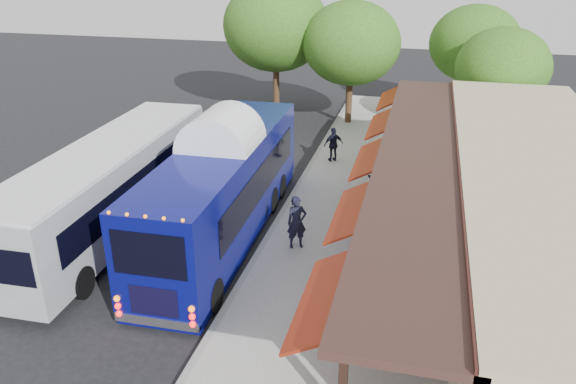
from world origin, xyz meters
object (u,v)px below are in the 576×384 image
Objects in this scene: ped_a at (297,222)px; ped_d at (367,224)px; ped_c at (333,144)px; sign_board at (310,289)px; city_bus at (110,185)px; ped_b at (379,178)px; coach_bus at (224,185)px.

ped_d is (2.22, 0.68, -0.12)m from ped_a.
sign_board is (1.37, -11.70, -0.12)m from ped_c.
ped_d is 1.56× the size of sign_board.
ped_a is (6.63, 0.07, -0.69)m from city_bus.
ped_d is at bearing 73.52° from ped_c.
ped_b is 3.79m from ped_d.
ped_a reaches higher than ped_d.
ped_c is (2.42, 7.93, -0.99)m from coach_bus.
sign_board is (-1.06, -7.84, -0.21)m from ped_b.
ped_d is (8.85, 0.74, -0.81)m from city_bus.
ped_a is 4.99m from ped_b.
ped_b is 4.57m from ped_c.
city_bus is at bearing 16.16° from ped_b.
ped_d is (4.85, 0.27, -1.01)m from coach_bus.
coach_bus is 7.31× the size of ped_d.
city_bus is 6.61× the size of ped_b.
ped_a is at bearing 52.58° from ped_b.
coach_bus is 11.40× the size of sign_board.
ped_d is at bearing 79.03° from ped_b.
ped_b is (8.85, 4.53, -0.70)m from city_bus.
city_bus is 8.50m from sign_board.
city_bus reaches higher than ped_c.
ped_c is at bearing -64.20° from ped_d.
ped_a is 1.80× the size of sign_board.
ped_b reaches higher than ped_d.
ped_d is 4.19m from sign_board.
ped_b is at bearing 88.06° from ped_c.
coach_bus is 5.46m from sign_board.
city_bus reaches higher than sign_board.
city_bus is at bearing 18.53° from ped_c.
ped_d is at bearing -10.82° from ped_a.
sign_board is at bearing 62.56° from ped_c.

